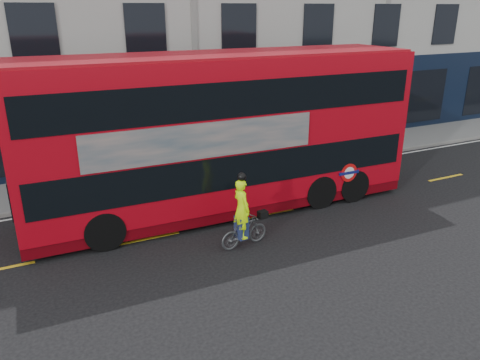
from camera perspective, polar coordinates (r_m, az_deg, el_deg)
ground at (r=14.19m, az=6.53°, el=-6.39°), size 120.00×120.00×0.00m
pavement at (r=19.53m, az=-3.55°, el=1.51°), size 60.00×3.00×0.12m
kerb at (r=18.23m, az=-1.76°, el=0.15°), size 60.00×0.12×0.13m
road_edge_line at (r=17.99m, az=-1.37°, el=-0.33°), size 58.00×0.10×0.01m
lane_dashes at (r=15.35m, az=3.58°, el=-4.13°), size 58.00×0.12×0.01m
bus at (r=14.95m, az=-1.96°, el=5.77°), size 12.61×3.10×5.06m
cyclist at (r=13.00m, az=0.40°, el=-5.08°), size 1.53×0.66×2.22m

